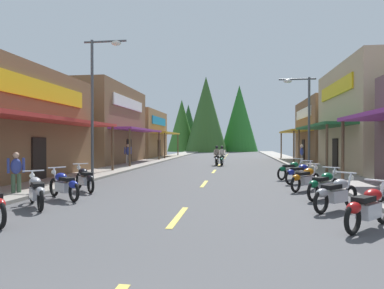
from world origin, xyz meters
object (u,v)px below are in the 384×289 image
at_px(motorcycle_parked_right_2, 324,184).
at_px(motorcycle_parked_right_5, 291,170).
at_px(streetlamp_left, 98,90).
at_px(motorcycle_parked_right_0, 368,207).
at_px(motorcycle_parked_right_4, 300,173).
at_px(motorcycle_parked_left_2, 64,184).
at_px(rider_cruising_trailing, 217,157).
at_px(motorcycle_parked_right_3, 306,178).
at_px(motorcycle_parked_left_1, 36,191).
at_px(pedestrian_by_shop, 16,171).
at_px(motorcycle_parked_right_1, 336,193).
at_px(motorcycle_parked_left_3, 85,178).
at_px(pedestrian_browsing, 128,153).
at_px(rider_cruising_lead, 222,157).
at_px(pedestrian_waiting, 302,154).
at_px(streetlamp_right, 303,110).

bearing_deg(motorcycle_parked_right_2, motorcycle_parked_right_5, 41.39).
height_order(streetlamp_left, motorcycle_parked_right_0, streetlamp_left).
bearing_deg(motorcycle_parked_right_4, motorcycle_parked_right_5, 49.68).
bearing_deg(motorcycle_parked_left_2, rider_cruising_trailing, -66.36).
bearing_deg(motorcycle_parked_right_3, motorcycle_parked_left_1, 158.29).
bearing_deg(streetlamp_left, rider_cruising_trailing, 64.06).
xyz_separation_m(streetlamp_left, motorcycle_parked_right_4, (9.71, -0.34, -3.99)).
relative_size(motorcycle_parked_left_1, pedestrian_by_shop, 1.10).
bearing_deg(motorcycle_parked_right_1, motorcycle_parked_right_0, -130.95).
height_order(motorcycle_parked_left_2, motorcycle_parked_left_3, same).
height_order(motorcycle_parked_left_2, pedestrian_browsing, pedestrian_browsing).
relative_size(motorcycle_parked_right_2, rider_cruising_trailing, 0.80).
height_order(rider_cruising_lead, pedestrian_waiting, pedestrian_waiting).
bearing_deg(motorcycle_parked_right_1, motorcycle_parked_right_5, 45.46).
height_order(streetlamp_left, motorcycle_parked_left_1, streetlamp_left).
distance_m(motorcycle_parked_right_2, motorcycle_parked_left_2, 8.59).
distance_m(motorcycle_parked_right_1, rider_cruising_lead, 17.28).
bearing_deg(pedestrian_waiting, motorcycle_parked_right_1, -89.69).
height_order(streetlamp_left, rider_cruising_lead, streetlamp_left).
bearing_deg(pedestrian_waiting, rider_cruising_lead, -168.25).
relative_size(streetlamp_left, motorcycle_parked_left_2, 3.96).
relative_size(motorcycle_parked_right_2, pedestrian_browsing, 1.00).
relative_size(motorcycle_parked_right_0, rider_cruising_trailing, 0.77).
bearing_deg(motorcycle_parked_left_2, streetlamp_left, -40.27).
bearing_deg(motorcycle_parked_right_2, pedestrian_browsing, 79.13).
bearing_deg(motorcycle_parked_left_2, motorcycle_parked_right_0, -160.19).
height_order(streetlamp_right, motorcycle_parked_right_2, streetlamp_right).
bearing_deg(motorcycle_parked_right_0, pedestrian_waiting, 36.36).
distance_m(motorcycle_parked_right_2, motorcycle_parked_right_4, 4.11).
height_order(motorcycle_parked_right_5, pedestrian_browsing, pedestrian_browsing).
distance_m(motorcycle_parked_right_4, rider_cruising_trailing, 12.02).
bearing_deg(streetlamp_left, rider_cruising_lead, 61.45).
relative_size(streetlamp_left, streetlamp_right, 1.21).
distance_m(motorcycle_parked_left_1, pedestrian_waiting, 20.89).
relative_size(motorcycle_parked_right_2, pedestrian_by_shop, 1.11).
bearing_deg(motorcycle_parked_right_2, rider_cruising_trailing, 56.29).
xyz_separation_m(motorcycle_parked_right_0, motorcycle_parked_left_3, (-8.64, 4.54, 0.00)).
xyz_separation_m(motorcycle_parked_right_5, pedestrian_waiting, (2.23, 9.48, 0.47)).
bearing_deg(rider_cruising_lead, motorcycle_parked_left_3, 163.02).
height_order(motorcycle_parked_right_5, pedestrian_waiting, pedestrian_waiting).
bearing_deg(rider_cruising_trailing, motorcycle_parked_right_1, -165.37).
xyz_separation_m(motorcycle_parked_left_2, motorcycle_parked_left_3, (-0.15, 1.85, 0.00)).
distance_m(motorcycle_parked_right_1, motorcycle_parked_left_3, 8.89).
xyz_separation_m(motorcycle_parked_right_5, rider_cruising_trailing, (-4.33, 9.41, 0.17)).
xyz_separation_m(motorcycle_parked_right_4, motorcycle_parked_right_5, (-0.12, 1.76, 0.00)).
bearing_deg(rider_cruising_trailing, motorcycle_parked_right_4, -157.80).
xyz_separation_m(streetlamp_right, motorcycle_parked_left_1, (-9.67, -12.01, -3.31)).
bearing_deg(motorcycle_parked_right_0, motorcycle_parked_right_1, 46.21).
bearing_deg(motorcycle_parked_left_2, motorcycle_parked_left_1, 123.58).
bearing_deg(motorcycle_parked_right_3, motorcycle_parked_left_2, 150.58).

